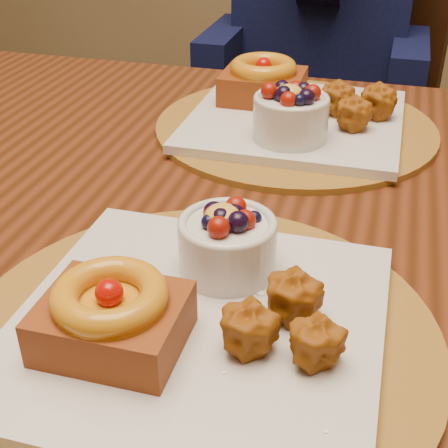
{
  "coord_description": "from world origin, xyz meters",
  "views": [
    {
      "loc": [
        0.22,
        -0.62,
        1.09
      ],
      "look_at": [
        0.11,
        -0.22,
        0.83
      ],
      "focal_mm": 50.0,
      "sensor_mm": 36.0,
      "label": 1
    }
  ],
  "objects_px": {
    "place_setting_near": "(197,313)",
    "place_setting_far": "(293,112)",
    "dining_table": "(258,264)",
    "chair_far": "(327,120)"
  },
  "relations": [
    {
      "from": "place_setting_near",
      "to": "place_setting_far",
      "type": "relative_size",
      "value": 1.0
    },
    {
      "from": "place_setting_near",
      "to": "dining_table",
      "type": "bearing_deg",
      "value": 89.41
    },
    {
      "from": "chair_far",
      "to": "place_setting_far",
      "type": "bearing_deg",
      "value": -68.7
    },
    {
      "from": "place_setting_near",
      "to": "chair_far",
      "type": "distance_m",
      "value": 1.15
    },
    {
      "from": "dining_table",
      "to": "chair_far",
      "type": "bearing_deg",
      "value": 91.45
    },
    {
      "from": "place_setting_far",
      "to": "chair_far",
      "type": "bearing_deg",
      "value": 91.64
    },
    {
      "from": "dining_table",
      "to": "place_setting_near",
      "type": "xyz_separation_m",
      "value": [
        -0.0,
        -0.22,
        0.1
      ]
    },
    {
      "from": "dining_table",
      "to": "place_setting_far",
      "type": "bearing_deg",
      "value": 90.82
    },
    {
      "from": "dining_table",
      "to": "place_setting_near",
      "type": "distance_m",
      "value": 0.24
    },
    {
      "from": "place_setting_far",
      "to": "chair_far",
      "type": "xyz_separation_m",
      "value": [
        -0.02,
        0.69,
        -0.28
      ]
    }
  ]
}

